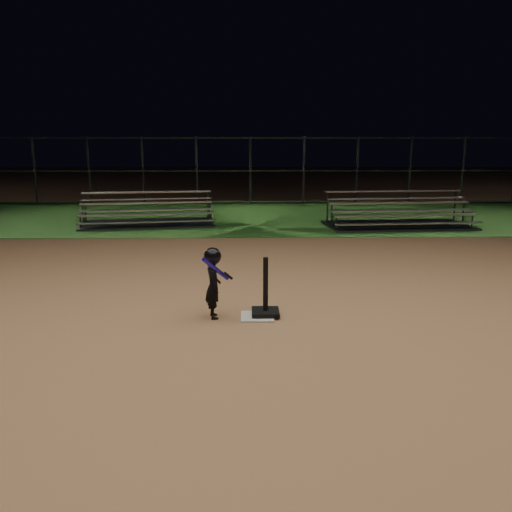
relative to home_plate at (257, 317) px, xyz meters
The scene contains 8 objects.
ground 0.01m from the home_plate, ahead, with size 80.00×80.00×0.00m, color #AA774D.
grass_strip 10.00m from the home_plate, 90.00° to the left, with size 60.00×8.00×0.01m, color #22511A.
home_plate is the anchor object (origin of this frame).
batting_tee 0.21m from the home_plate, 29.01° to the left, with size 0.38×0.38×0.81m.
child_batter 0.79m from the home_plate, behind, with size 0.41×0.58×0.99m.
bleacher_left 8.65m from the home_plate, 110.17° to the left, with size 3.94×2.35×0.91m.
bleacher_right 8.71m from the home_plate, 61.76° to the left, with size 4.11×2.25×0.97m.
backstop_fence 13.06m from the home_plate, 90.00° to the left, with size 20.08×0.08×2.50m.
Camera 1 is at (-0.14, -6.97, 2.42)m, focal length 37.14 mm.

